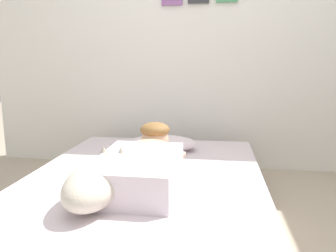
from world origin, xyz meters
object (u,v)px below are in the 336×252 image
person_lying (144,162)px  coffee_cup (173,150)px  dog (97,181)px  cell_phone (156,185)px  pillow (163,143)px  bed (145,199)px

person_lying → coffee_cup: bearing=79.6°
dog → cell_phone: dog is taller
pillow → cell_phone: size_ratio=3.71×
person_lying → cell_phone: size_ratio=6.57×
bed → person_lying: bearing=-80.6°
bed → dog: size_ratio=3.43×
coffee_cup → cell_phone: 0.63m
dog → cell_phone: 0.36m
cell_phone → person_lying: bearing=131.7°
pillow → cell_phone: 0.76m
person_lying → cell_phone: 0.16m
bed → cell_phone: 0.24m
dog → cell_phone: bearing=45.1°
pillow → coffee_cup: pillow is taller
cell_phone → coffee_cup: bearing=88.9°
dog → bed: bearing=69.5°
coffee_cup → pillow: bearing=127.0°
coffee_cup → dog: bearing=-106.2°
dog → pillow: bearing=80.7°
bed → dog: bearing=-110.5°
bed → pillow: bearing=88.5°
coffee_cup → bed: bearing=-102.6°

